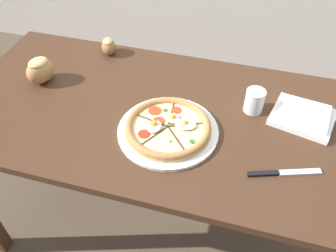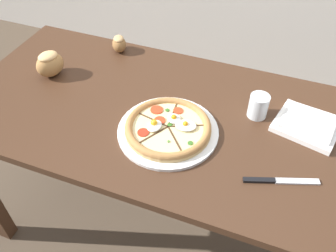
{
  "view_description": "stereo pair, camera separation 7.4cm",
  "coord_description": "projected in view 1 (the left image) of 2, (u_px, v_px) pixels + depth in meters",
  "views": [
    {
      "loc": [
        0.3,
        -0.9,
        1.64
      ],
      "look_at": [
        0.07,
        -0.09,
        0.81
      ],
      "focal_mm": 38.0,
      "sensor_mm": 36.0,
      "label": 1
    },
    {
      "loc": [
        0.37,
        -0.88,
        1.64
      ],
      "look_at": [
        0.07,
        -0.09,
        0.81
      ],
      "focal_mm": 38.0,
      "sensor_mm": 36.0,
      "label": 2
    }
  ],
  "objects": [
    {
      "name": "ground_plane",
      "position": [
        160.0,
        223.0,
        1.83
      ],
      "size": [
        12.0,
        12.0,
        0.0
      ],
      "primitive_type": "plane",
      "color": "brown"
    },
    {
      "name": "dining_table",
      "position": [
        158.0,
        132.0,
        1.36
      ],
      "size": [
        1.5,
        0.75,
        0.78
      ],
      "color": "#422819",
      "rests_on": "ground_plane"
    },
    {
      "name": "pizza",
      "position": [
        168.0,
        128.0,
        1.19
      ],
      "size": [
        0.34,
        0.34,
        0.05
      ],
      "color": "white",
      "rests_on": "dining_table"
    },
    {
      "name": "napkin_folded",
      "position": [
        303.0,
        116.0,
        1.24
      ],
      "size": [
        0.24,
        0.22,
        0.04
      ],
      "rotation": [
        0.0,
        0.0,
        -0.23
      ],
      "color": "white",
      "rests_on": "dining_table"
    },
    {
      "name": "bread_piece_near",
      "position": [
        109.0,
        46.0,
        1.52
      ],
      "size": [
        0.09,
        0.1,
        0.07
      ],
      "rotation": [
        0.0,
        0.0,
        2.05
      ],
      "color": "olive",
      "rests_on": "dining_table"
    },
    {
      "name": "bread_piece_mid",
      "position": [
        40.0,
        70.0,
        1.37
      ],
      "size": [
        0.12,
        0.14,
        0.1
      ],
      "rotation": [
        0.0,
        0.0,
        1.17
      ],
      "color": "#B27F47",
      "rests_on": "dining_table"
    },
    {
      "name": "knife_main",
      "position": [
        283.0,
        173.0,
        1.08
      ],
      "size": [
        0.22,
        0.09,
        0.01
      ],
      "rotation": [
        0.0,
        0.0,
        0.33
      ],
      "color": "silver",
      "rests_on": "dining_table"
    },
    {
      "name": "water_glass",
      "position": [
        254.0,
        102.0,
        1.26
      ],
      "size": [
        0.07,
        0.07,
        0.09
      ],
      "color": "white",
      "rests_on": "dining_table"
    }
  ]
}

